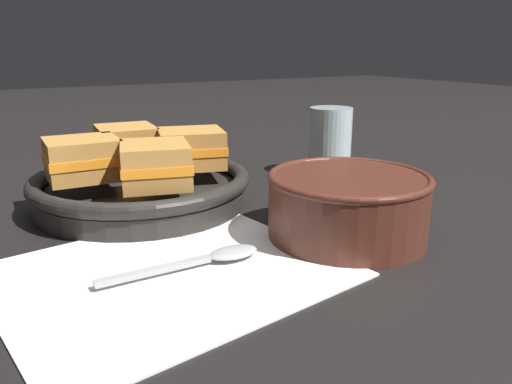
% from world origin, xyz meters
% --- Properties ---
extents(ground_plane, '(4.00, 4.00, 0.00)m').
position_xyz_m(ground_plane, '(0.00, 0.00, 0.00)').
color(ground_plane, black).
extents(napkin, '(0.31, 0.27, 0.00)m').
position_xyz_m(napkin, '(-0.10, -0.06, 0.00)').
color(napkin, white).
rests_on(napkin, ground_plane).
extents(soup_bowl, '(0.16, 0.16, 0.07)m').
position_xyz_m(soup_bowl, '(0.09, -0.07, 0.04)').
color(soup_bowl, '#4C2319').
rests_on(soup_bowl, ground_plane).
extents(spoon, '(0.15, 0.03, 0.01)m').
position_xyz_m(spoon, '(-0.06, -0.07, 0.01)').
color(spoon, '#9E9EA3').
rests_on(spoon, napkin).
extents(skillet, '(0.26, 0.26, 0.04)m').
position_xyz_m(skillet, '(-0.06, 0.13, 0.02)').
color(skillet, black).
rests_on(skillet, ground_plane).
extents(sandwich_near_left, '(0.08, 0.09, 0.05)m').
position_xyz_m(sandwich_near_left, '(-0.05, 0.20, 0.06)').
color(sandwich_near_left, '#B27A38').
rests_on(sandwich_near_left, skillet).
extents(sandwich_near_right, '(0.08, 0.08, 0.05)m').
position_xyz_m(sandwich_near_right, '(-0.12, 0.14, 0.06)').
color(sandwich_near_right, '#B27A38').
rests_on(sandwich_near_right, skillet).
extents(sandwich_far_left, '(0.09, 0.10, 0.05)m').
position_xyz_m(sandwich_far_left, '(-0.06, 0.07, 0.06)').
color(sandwich_far_left, '#B27A38').
rests_on(sandwich_far_left, skillet).
extents(sandwich_far_right, '(0.10, 0.09, 0.05)m').
position_xyz_m(sandwich_far_right, '(0.01, 0.13, 0.06)').
color(sandwich_far_right, '#B27A38').
rests_on(sandwich_far_right, skillet).
extents(drinking_glass, '(0.06, 0.06, 0.10)m').
position_xyz_m(drinking_glass, '(0.23, 0.14, 0.05)').
color(drinking_glass, silver).
rests_on(drinking_glass, ground_plane).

